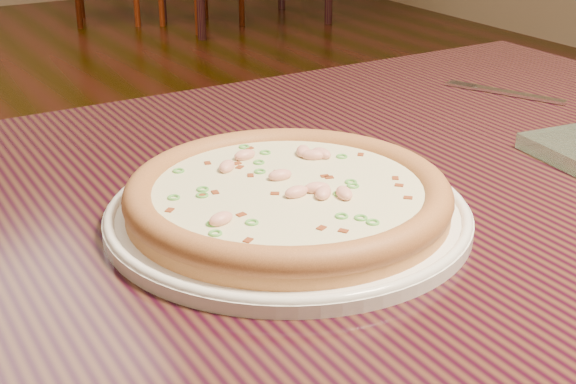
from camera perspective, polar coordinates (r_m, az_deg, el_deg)
ground at (r=1.90m, az=-18.37°, el=-12.29°), size 9.00×9.00×0.00m
hero_table at (r=0.90m, az=4.97°, el=-4.87°), size 1.20×0.80×0.75m
plate at (r=0.75m, az=-0.00°, el=-1.48°), size 0.34×0.34×0.02m
pizza at (r=0.75m, az=0.00°, el=-0.20°), size 0.31×0.31×0.03m
fork at (r=1.19m, az=15.43°, el=6.82°), size 0.09×0.17×0.00m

